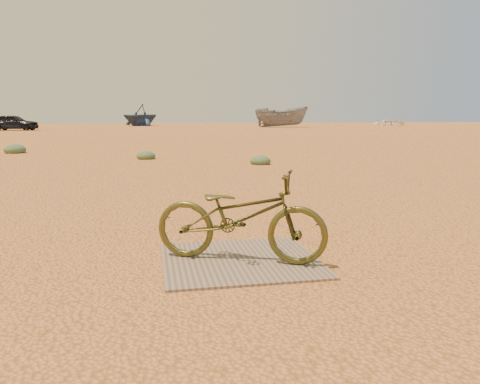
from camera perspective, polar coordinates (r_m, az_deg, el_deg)
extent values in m
plane|color=#DC8146|center=(4.66, 6.62, -7.19)|extent=(120.00, 120.00, 0.00)
cube|color=#867259|center=(4.32, 0.00, -8.31)|extent=(1.41, 1.30, 0.02)
imported|color=#46451C|center=(4.18, 0.05, -2.97)|extent=(1.64, 1.12, 0.82)
imported|color=black|center=(41.44, -25.89, 7.64)|extent=(3.85, 2.01, 1.25)
imported|color=navy|center=(51.84, -12.05, 9.19)|extent=(5.89, 5.82, 2.35)
imported|color=slate|center=(46.01, 5.06, 9.11)|extent=(5.39, 2.86, 1.98)
imported|color=white|center=(53.85, 18.09, 8.14)|extent=(3.58, 4.55, 0.85)
ellipsoid|color=#54734D|center=(14.17, -11.38, 3.97)|extent=(0.56, 0.56, 0.31)
ellipsoid|color=#54734D|center=(12.48, 2.48, 3.41)|extent=(0.55, 0.55, 0.30)
ellipsoid|color=#54734D|center=(17.73, -25.72, 4.30)|extent=(0.71, 0.71, 0.39)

